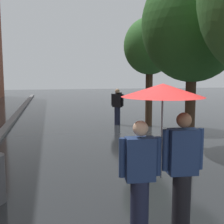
{
  "coord_description": "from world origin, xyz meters",
  "views": [
    {
      "loc": [
        -1.38,
        -3.21,
        2.25
      ],
      "look_at": [
        0.04,
        3.4,
        1.35
      ],
      "focal_mm": 46.21,
      "sensor_mm": 36.0,
      "label": 1
    }
  ],
  "objects_px": {
    "street_tree_1": "(193,25)",
    "pedestrian_walking_midground": "(117,105)",
    "street_tree_2": "(150,47)",
    "couple_under_umbrella": "(162,136)"
  },
  "relations": [
    {
      "from": "couple_under_umbrella",
      "to": "street_tree_1",
      "type": "bearing_deg",
      "value": 58.73
    },
    {
      "from": "couple_under_umbrella",
      "to": "street_tree_2",
      "type": "bearing_deg",
      "value": 71.86
    },
    {
      "from": "street_tree_2",
      "to": "couple_under_umbrella",
      "type": "distance_m",
      "value": 8.82
    },
    {
      "from": "street_tree_1",
      "to": "street_tree_2",
      "type": "bearing_deg",
      "value": 90.39
    },
    {
      "from": "street_tree_2",
      "to": "couple_under_umbrella",
      "type": "height_order",
      "value": "street_tree_2"
    },
    {
      "from": "couple_under_umbrella",
      "to": "pedestrian_walking_midground",
      "type": "relative_size",
      "value": 1.32
    },
    {
      "from": "street_tree_1",
      "to": "pedestrian_walking_midground",
      "type": "height_order",
      "value": "street_tree_1"
    },
    {
      "from": "street_tree_2",
      "to": "couple_under_umbrella",
      "type": "xyz_separation_m",
      "value": [
        -2.68,
        -8.17,
        -1.97
      ]
    },
    {
      "from": "couple_under_umbrella",
      "to": "pedestrian_walking_midground",
      "type": "height_order",
      "value": "couple_under_umbrella"
    },
    {
      "from": "street_tree_2",
      "to": "pedestrian_walking_midground",
      "type": "xyz_separation_m",
      "value": [
        -1.26,
        0.59,
        -2.52
      ]
    }
  ]
}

